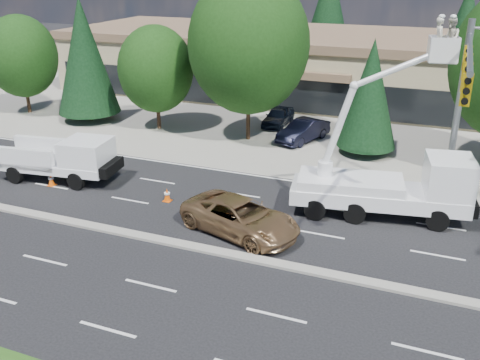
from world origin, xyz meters
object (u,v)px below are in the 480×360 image
at_px(signal_mast, 462,93).
at_px(minivan, 240,217).
at_px(utility_pickup, 63,163).
at_px(bucket_truck, 396,177).

height_order(signal_mast, minivan, signal_mast).
relative_size(signal_mast, minivan, 1.80).
relative_size(utility_pickup, minivan, 1.19).
bearing_deg(utility_pickup, minivan, -18.52).
distance_m(signal_mast, minivan, 11.14).
distance_m(utility_pickup, bucket_truck, 17.77).
xyz_separation_m(signal_mast, bucket_truck, (-2.32, -0.72, -4.04)).
distance_m(bucket_truck, minivan, 7.58).
distance_m(signal_mast, utility_pickup, 20.76).
relative_size(signal_mast, bucket_truck, 1.08).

